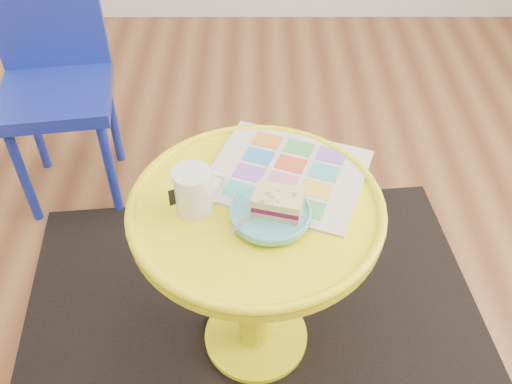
{
  "coord_description": "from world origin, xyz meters",
  "views": [
    {
      "loc": [
        0.38,
        -0.79,
        1.39
      ],
      "look_at": [
        0.38,
        0.07,
        0.57
      ],
      "focal_mm": 40.0,
      "sensor_mm": 36.0,
      "label": 1
    }
  ],
  "objects_px": {
    "mug": "(194,189)",
    "chair": "(54,71)",
    "side_table": "(256,250)",
    "newspaper": "(287,173)",
    "plate": "(271,214)"
  },
  "relations": [
    {
      "from": "mug",
      "to": "chair",
      "type": "bearing_deg",
      "value": 101.17
    },
    {
      "from": "side_table",
      "to": "newspaper",
      "type": "xyz_separation_m",
      "value": [
        0.07,
        0.1,
        0.15
      ]
    },
    {
      "from": "plate",
      "to": "side_table",
      "type": "bearing_deg",
      "value": 125.57
    },
    {
      "from": "chair",
      "to": "plate",
      "type": "bearing_deg",
      "value": -56.04
    },
    {
      "from": "chair",
      "to": "mug",
      "type": "bearing_deg",
      "value": -62.38
    },
    {
      "from": "mug",
      "to": "plate",
      "type": "height_order",
      "value": "mug"
    },
    {
      "from": "chair",
      "to": "plate",
      "type": "relative_size",
      "value": 4.53
    },
    {
      "from": "mug",
      "to": "plate",
      "type": "bearing_deg",
      "value": -37.02
    },
    {
      "from": "newspaper",
      "to": "plate",
      "type": "height_order",
      "value": "plate"
    },
    {
      "from": "mug",
      "to": "plate",
      "type": "xyz_separation_m",
      "value": [
        0.16,
        -0.03,
        -0.04
      ]
    },
    {
      "from": "chair",
      "to": "plate",
      "type": "xyz_separation_m",
      "value": [
        0.66,
        -0.72,
        0.11
      ]
    },
    {
      "from": "newspaper",
      "to": "mug",
      "type": "distance_m",
      "value": 0.23
    },
    {
      "from": "newspaper",
      "to": "mug",
      "type": "height_order",
      "value": "mug"
    },
    {
      "from": "newspaper",
      "to": "plate",
      "type": "distance_m",
      "value": 0.15
    },
    {
      "from": "plate",
      "to": "newspaper",
      "type": "bearing_deg",
      "value": 74.34
    }
  ]
}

